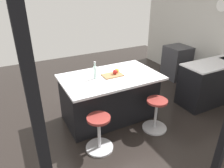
% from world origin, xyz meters
% --- Properties ---
extents(ground_plane, '(7.83, 7.83, 0.00)m').
position_xyz_m(ground_plane, '(0.00, 0.00, 0.00)').
color(ground_plane, black).
extents(interior_partition_left, '(0.15, 4.95, 2.95)m').
position_xyz_m(interior_partition_left, '(-3.01, 0.00, 1.47)').
color(interior_partition_left, beige).
rests_on(interior_partition_left, ground_plane).
extents(sink_cabinet, '(2.00, 0.60, 1.19)m').
position_xyz_m(sink_cabinet, '(-2.66, 0.60, 0.46)').
color(sink_cabinet, black).
rests_on(sink_cabinet, ground_plane).
extents(oven_range, '(0.60, 0.61, 0.88)m').
position_xyz_m(oven_range, '(-2.66, -0.75, 0.44)').
color(oven_range, '#38383D').
rests_on(oven_range, ground_plane).
extents(kitchen_island, '(1.75, 1.08, 0.89)m').
position_xyz_m(kitchen_island, '(-0.14, 0.13, 0.45)').
color(kitchen_island, black).
rests_on(kitchen_island, ground_plane).
extents(stool_by_window, '(0.44, 0.44, 0.60)m').
position_xyz_m(stool_by_window, '(-0.69, 0.85, 0.28)').
color(stool_by_window, '#B7B7BC').
rests_on(stool_by_window, ground_plane).
extents(stool_middle, '(0.44, 0.44, 0.60)m').
position_xyz_m(stool_middle, '(0.41, 0.85, 0.28)').
color(stool_middle, '#B7B7BC').
rests_on(stool_middle, ground_plane).
extents(cutting_board, '(0.36, 0.24, 0.02)m').
position_xyz_m(cutting_board, '(-0.18, 0.17, 0.90)').
color(cutting_board, olive).
rests_on(cutting_board, kitchen_island).
extents(apple_red, '(0.08, 0.08, 0.08)m').
position_xyz_m(apple_red, '(-0.23, 0.17, 0.96)').
color(apple_red, red).
rests_on(apple_red, cutting_board).
extents(apple_yellow, '(0.08, 0.08, 0.08)m').
position_xyz_m(apple_yellow, '(-0.30, 0.12, 0.95)').
color(apple_yellow, gold).
rests_on(apple_yellow, cutting_board).
extents(water_bottle, '(0.06, 0.06, 0.31)m').
position_xyz_m(water_bottle, '(0.15, 0.15, 1.02)').
color(water_bottle, silver).
rests_on(water_bottle, kitchen_island).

